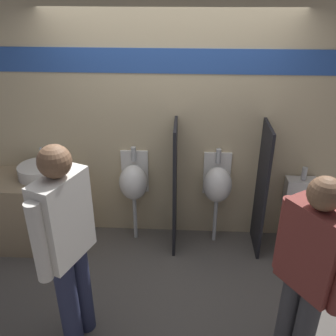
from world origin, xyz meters
The scene contains 12 objects.
ground_plane centered at (0.00, 0.00, 0.00)m, with size 16.00×16.00×0.00m, color #5B5651.
display_wall centered at (0.00, 0.60, 1.36)m, with size 3.99×0.07×2.70m.
sink_counter centered at (-1.45, 0.27, 0.41)m, with size 1.00×0.60×0.82m.
sink_basin centered at (-1.40, 0.33, 0.89)m, with size 0.42×0.42×0.28m.
cell_phone centered at (-1.15, 0.15, 0.83)m, with size 0.07×0.14×0.01m.
divider_near_counter centered at (0.07, 0.33, 0.73)m, with size 0.03×0.48×1.46m.
divider_mid centered at (0.98, 0.33, 0.73)m, with size 0.03×0.48×1.46m.
urinal_near_counter centered at (-0.39, 0.42, 0.74)m, with size 0.32×0.31×1.11m.
urinal_far centered at (0.52, 0.42, 0.74)m, with size 0.32×0.31×1.11m.
toilet centered at (1.44, 0.26, 0.32)m, with size 0.40×0.56×0.95m.
person_in_vest centered at (1.03, -1.13, 0.93)m, with size 0.39×0.51×1.68m.
person_with_lanyard centered at (-0.69, -0.95, 0.98)m, with size 0.35×0.58×1.77m.
Camera 1 is at (0.18, -3.13, 2.75)m, focal length 40.00 mm.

